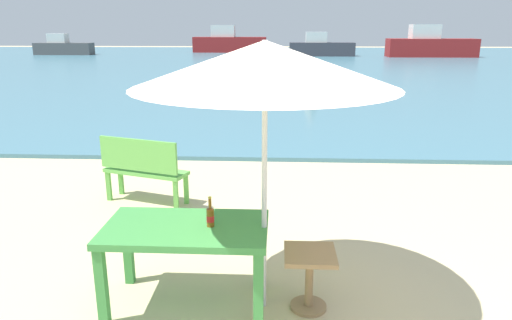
# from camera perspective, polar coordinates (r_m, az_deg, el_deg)

# --- Properties ---
(sea_water) EXTENTS (120.00, 50.00, 0.08)m
(sea_water) POSITION_cam_1_polar(r_m,az_deg,el_deg) (33.36, 3.21, 11.83)
(sea_water) COLOR teal
(sea_water) RESTS_ON ground_plane
(picnic_table_green) EXTENTS (1.40, 0.80, 0.76)m
(picnic_table_green) POSITION_cam_1_polar(r_m,az_deg,el_deg) (4.11, -8.54, -9.34)
(picnic_table_green) COLOR #3D8C42
(picnic_table_green) RESTS_ON ground_plane
(beer_bottle_amber) EXTENTS (0.07, 0.07, 0.26)m
(beer_bottle_amber) POSITION_cam_1_polar(r_m,az_deg,el_deg) (3.99, -5.61, -6.83)
(beer_bottle_amber) COLOR brown
(beer_bottle_amber) RESTS_ON picnic_table_green
(patio_umbrella) EXTENTS (2.10, 2.10, 2.30)m
(patio_umbrella) POSITION_cam_1_polar(r_m,az_deg,el_deg) (3.66, 1.11, 11.61)
(patio_umbrella) COLOR silver
(patio_umbrella) RESTS_ON ground_plane
(side_table_wood) EXTENTS (0.44, 0.44, 0.54)m
(side_table_wood) POSITION_cam_1_polar(r_m,az_deg,el_deg) (4.17, 6.55, -13.45)
(side_table_wood) COLOR #9E7A51
(side_table_wood) RESTS_ON ground_plane
(bench_green_left) EXTENTS (1.25, 0.72, 0.95)m
(bench_green_left) POSITION_cam_1_polar(r_m,az_deg,el_deg) (6.62, -13.69, -0.79)
(bench_green_left) COLOR #60B24C
(bench_green_left) RESTS_ON ground_plane
(swimmer_person) EXTENTS (0.34, 0.34, 0.41)m
(swimmer_person) POSITION_cam_1_polar(r_m,az_deg,el_deg) (13.90, 6.72, 6.88)
(swimmer_person) COLOR tan
(swimmer_person) RESTS_ON sea_water
(boat_sailboat) EXTENTS (5.00, 1.36, 1.82)m
(boat_sailboat) POSITION_cam_1_polar(r_m,az_deg,el_deg) (45.47, -22.52, 12.64)
(boat_sailboat) COLOR #4C4C4C
(boat_sailboat) RESTS_ON sea_water
(boat_ferry) EXTENTS (7.06, 1.93, 2.57)m
(boat_ferry) POSITION_cam_1_polar(r_m,az_deg,el_deg) (41.52, 20.53, 13.01)
(boat_ferry) COLOR maroon
(boat_ferry) RESTS_ON sea_water
(boat_cargo_ship) EXTENTS (7.00, 1.91, 2.55)m
(boat_cargo_ship) POSITION_cam_1_polar(r_m,az_deg,el_deg) (46.57, -3.33, 14.15)
(boat_cargo_ship) COLOR maroon
(boat_cargo_ship) RESTS_ON sea_water
(boat_tanker) EXTENTS (5.41, 1.48, 1.97)m
(boat_tanker) POSITION_cam_1_polar(r_m,az_deg,el_deg) (40.64, 7.94, 13.49)
(boat_tanker) COLOR #38383F
(boat_tanker) RESTS_ON sea_water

